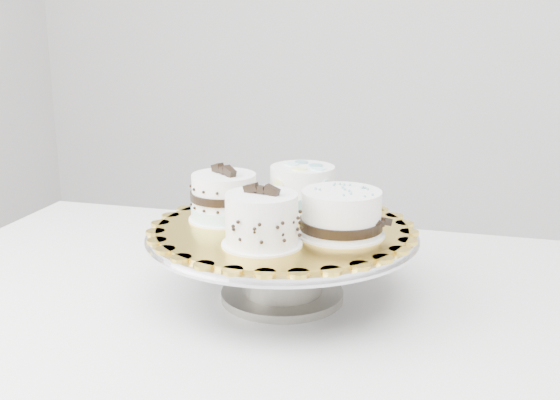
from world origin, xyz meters
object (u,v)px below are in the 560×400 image
(cake_stand, at_px, (282,252))
(cake_dots, at_px, (302,189))
(cake_board, at_px, (282,228))
(cake_banded, at_px, (224,199))
(cake_swirl, at_px, (262,221))
(cake_ribbon, at_px, (342,215))
(table, at_px, (297,355))

(cake_stand, relative_size, cake_dots, 3.27)
(cake_board, xyz_separation_m, cake_banded, (-0.09, 0.00, 0.03))
(cake_swirl, bearing_deg, cake_board, 99.06)
(cake_ribbon, bearing_deg, cake_banded, -160.61)
(cake_swirl, xyz_separation_m, cake_dots, (0.00, 0.17, 0.00))
(table, distance_m, cake_board, 0.19)
(cake_banded, bearing_deg, cake_ribbon, 30.48)
(table, bearing_deg, cake_ribbon, 26.22)
(cake_stand, bearing_deg, cake_swirl, -88.85)
(cake_ribbon, bearing_deg, cake_swirl, -115.68)
(cake_swirl, xyz_separation_m, cake_banded, (-0.09, 0.09, -0.00))
(table, distance_m, cake_dots, 0.25)
(cake_stand, height_order, cake_ribbon, cake_ribbon)
(cake_banded, xyz_separation_m, cake_dots, (0.10, 0.08, 0.00))
(cake_board, xyz_separation_m, cake_dots, (0.00, 0.08, 0.04))
(cake_dots, bearing_deg, cake_swirl, -76.32)
(cake_stand, distance_m, cake_board, 0.04)
(cake_stand, height_order, cake_dots, cake_dots)
(table, height_order, cake_dots, cake_dots)
(cake_swirl, bearing_deg, cake_dots, 97.13)
(table, height_order, cake_ribbon, cake_ribbon)
(table, xyz_separation_m, cake_stand, (-0.04, 0.04, 0.14))
(cake_stand, bearing_deg, table, -47.18)
(cake_board, distance_m, cake_banded, 0.10)
(cake_stand, xyz_separation_m, cake_banded, (-0.09, 0.00, 0.07))
(table, relative_size, cake_dots, 11.44)
(cake_banded, relative_size, cake_dots, 1.10)
(table, height_order, cake_stand, cake_stand)
(table, bearing_deg, cake_swirl, -132.45)
(cake_ribbon, bearing_deg, cake_board, -162.30)
(cake_banded, height_order, cake_ribbon, cake_banded)
(cake_stand, height_order, cake_swirl, cake_swirl)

